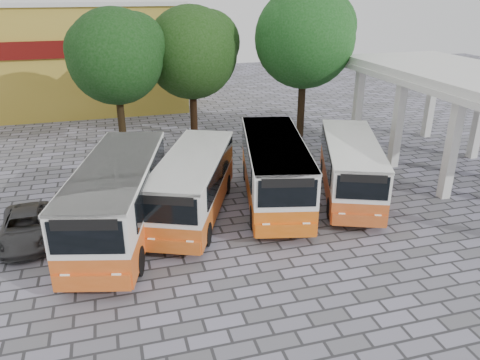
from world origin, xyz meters
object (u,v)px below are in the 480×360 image
object	(u,v)px
bus_centre_right	(274,167)
parked_car	(26,227)
bus_centre_left	(193,182)
bus_far_left	(118,196)
bus_far_right	(351,165)

from	to	relation	value
bus_centre_right	parked_car	xyz separation A→B (m)	(-10.60, -0.77, -1.15)
bus_centre_right	bus_centre_left	bearing A→B (deg)	-160.73
bus_far_left	bus_centre_left	bearing A→B (deg)	32.49
bus_centre_right	parked_car	bearing A→B (deg)	-162.77
parked_car	bus_far_left	bearing A→B (deg)	-12.98
bus_far_left	parked_car	world-z (taller)	bus_far_left
parked_car	bus_far_right	bearing A→B (deg)	-1.04
bus_far_right	parked_car	distance (m)	14.28
bus_centre_left	bus_centre_right	xyz separation A→B (m)	(3.81, 0.41, 0.13)
bus_centre_right	parked_car	world-z (taller)	bus_centre_right
bus_far_left	bus_far_right	bearing A→B (deg)	20.01
bus_far_left	bus_centre_left	distance (m)	3.32
bus_far_left	bus_centre_right	size ratio (longest dim) A/B	1.04
bus_far_left	bus_centre_left	world-z (taller)	bus_far_left
bus_far_right	bus_centre_right	bearing A→B (deg)	-164.61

